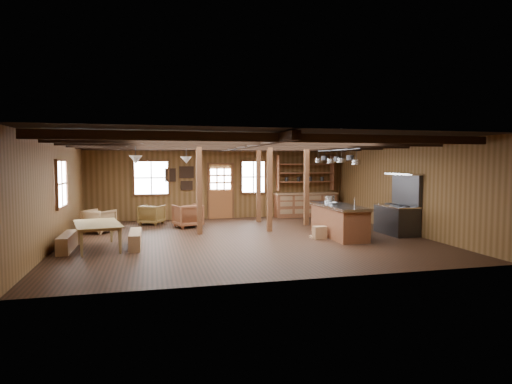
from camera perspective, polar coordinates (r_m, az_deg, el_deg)
room at (r=12.20m, az=-1.44°, el=0.33°), size 10.04×9.04×2.84m
ceiling_joists at (r=12.35m, az=-1.63°, el=6.31°), size 9.80×8.82×0.18m
timber_posts at (r=14.34m, az=-1.19°, el=0.88°), size 3.95×2.35×2.80m
back_door at (r=16.60m, az=-4.73°, el=-0.51°), size 1.02×0.08×2.15m
window_back_left at (r=16.36m, az=-13.79°, el=1.85°), size 1.32×0.06×1.32m
window_back_right at (r=16.82m, az=-0.37°, el=2.02°), size 1.02×0.06×1.32m
window_left at (r=12.62m, az=-24.54°, el=1.00°), size 0.14×1.24×1.32m
notice_boards at (r=16.39m, az=-9.93°, el=2.05°), size 1.08×0.03×0.90m
back_counter at (r=17.25m, az=6.63°, el=-1.28°), size 2.55×0.60×2.45m
pendant_lamps at (r=12.89m, az=-12.26°, el=4.22°), size 1.86×2.36×0.66m
pot_rack at (r=13.40m, az=10.60°, el=4.33°), size 0.31×3.00×0.46m
kitchen_island at (r=12.75m, az=10.97°, el=-3.75°), size 0.91×2.51×1.20m
step_stool at (r=12.37m, az=8.48°, el=-5.36°), size 0.41×0.29×0.36m
commercial_range at (r=13.66m, az=18.41°, el=-2.82°), size 0.78×1.50×1.85m
dining_table at (r=11.51m, az=-20.17°, el=-5.52°), size 1.39×2.03×0.66m
bench_wall at (r=11.64m, az=-23.85°, el=-6.13°), size 0.28×1.48×0.41m
bench_aisle at (r=11.46m, az=-15.81°, el=-6.09°), size 0.28×1.48×0.41m
armchair_a at (r=14.54m, az=-9.08°, el=-3.13°), size 1.04×1.06×0.78m
armchair_b at (r=15.46m, az=-13.72°, el=-2.95°), size 0.99×1.00×0.68m
armchair_c at (r=14.10m, az=-20.22°, el=-3.65°), size 1.09×1.10×0.73m
counter_pot at (r=13.61m, az=9.84°, el=-0.89°), size 0.32×0.32×0.19m
bowl at (r=12.80m, az=10.15°, el=-1.48°), size 0.32×0.32×0.06m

